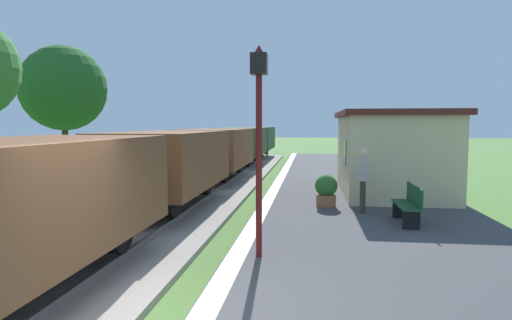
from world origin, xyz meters
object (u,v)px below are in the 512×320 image
Objects in this scene: bench_down_platform at (362,166)px; tree_field_left at (63,89)px; lamp_post_near at (259,112)px; freight_train at (217,151)px; potted_planter at (326,190)px; person_waiting at (363,178)px; bench_near_hut at (409,204)px; station_hut at (390,152)px.

tree_field_left is (-13.75, -0.98, 3.52)m from bench_down_platform.
tree_field_left is at bearing 132.17° from lamp_post_near.
potted_planter is at bearing -54.25° from freight_train.
potted_planter is (4.55, -6.31, -0.67)m from freight_train.
person_waiting is 15.14m from tree_field_left.
bench_down_platform is (6.42, 1.36, -0.68)m from freight_train.
person_waiting is 0.27× the size of tree_field_left.
potted_planter is (-1.87, 1.93, 0.00)m from bench_near_hut.
station_hut is 14.87m from tree_field_left.
tree_field_left is (-14.14, 3.82, 2.59)m from station_hut.
freight_train is at bearing 127.91° from bench_near_hut.
bench_down_platform is at bearing 75.70° from lamp_post_near.
bench_down_platform is 0.88× the size of person_waiting.
lamp_post_near is (-1.35, -4.94, 2.08)m from potted_planter.
freight_train is 11.79m from lamp_post_near.
station_hut is (6.80, -3.44, 0.26)m from freight_train.
freight_train is 21.73× the size of bench_near_hut.
lamp_post_near is (-3.22, -3.02, 2.08)m from bench_near_hut.
station_hut reaches higher than person_waiting.
person_waiting reaches higher than bench_down_platform.
bench_near_hut is (-0.38, -4.79, -0.93)m from station_hut.
lamp_post_near is (-3.60, -7.81, 1.15)m from station_hut.
station_hut is 6.33× the size of potted_planter.
person_waiting is (5.48, -7.08, -0.21)m from freight_train.
station_hut is at bearing -26.87° from freight_train.
bench_near_hut is at bearing -52.09° from freight_train.
potted_planter is (-2.25, -2.87, -0.93)m from station_hut.
lamp_post_near is (-2.28, -4.18, 1.62)m from person_waiting.
tree_field_left is at bearing 147.93° from bench_near_hut.
bench_down_platform is at bearing 11.97° from freight_train.
station_hut reaches higher than bench_down_platform.
potted_planter is at bearing -128.15° from station_hut.
bench_down_platform is at bearing 76.30° from potted_planter.
bench_down_platform is at bearing 4.08° from tree_field_left.
station_hut is 3.87× the size of bench_down_platform.
freight_train is at bearing 125.75° from potted_planter.
freight_train is 5.24× the size of tree_field_left.
potted_planter is 5.53m from lamp_post_near.
bench_near_hut is 1.56m from person_waiting.
bench_near_hut is 9.60m from bench_down_platform.
station_hut reaches higher than potted_planter.
bench_near_hut is 2.68m from potted_planter.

